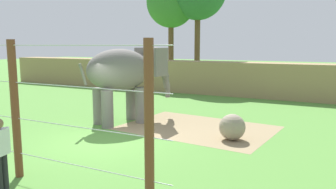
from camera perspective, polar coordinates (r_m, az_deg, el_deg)
The scene contains 8 objects.
ground_plane at distance 11.61m, azimuth -10.56°, elevation -7.68°, with size 120.00×120.00×0.00m, color #518938.
dirt_patch at distance 13.17m, azimuth 4.96°, elevation -5.62°, with size 5.63×4.02×0.01m, color #937F5B.
embankment_wall at distance 22.19m, azimuth 9.14°, elevation 2.77°, with size 36.00×1.80×2.11m, color #997F56.
elephant at distance 13.88m, azimuth -7.04°, elevation 3.62°, with size 2.82×3.82×3.09m.
enrichment_ball at distance 11.61m, azimuth 10.79°, elevation -5.43°, with size 0.89×0.89×0.89m, color gray.
cable_fence at distance 8.84m, azimuth -24.59°, elevation -2.28°, with size 8.53×0.19×3.31m.
zookeeper at distance 8.05m, azimuth -26.49°, elevation -8.82°, with size 0.27×0.58×1.67m.
tree_far_left at distance 28.12m, azimuth 0.51°, elevation 15.29°, with size 3.95×3.95×8.70m.
Camera 1 is at (6.93, -8.76, 3.19)m, focal length 36.10 mm.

